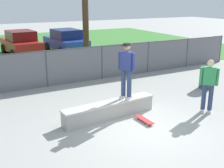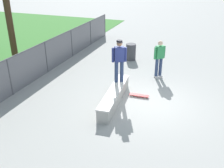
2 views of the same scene
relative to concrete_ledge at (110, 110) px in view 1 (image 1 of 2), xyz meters
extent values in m
plane|color=#9E9E99|center=(0.49, -1.27, -0.27)|extent=(80.00, 80.00, 0.00)
cube|color=#3D7A33|center=(0.49, 14.56, -0.26)|extent=(30.66, 20.00, 0.02)
cube|color=#A8A59E|center=(0.00, 0.00, -0.03)|extent=(3.23, 0.69, 0.47)
cube|color=beige|center=(0.00, 0.00, 0.23)|extent=(3.27, 0.74, 0.06)
cube|color=beige|center=(0.65, -0.08, 0.31)|extent=(0.28, 0.22, 0.10)
cube|color=beige|center=(0.55, 0.11, 0.31)|extent=(0.28, 0.22, 0.10)
cylinder|color=navy|center=(0.68, -0.07, 0.80)|extent=(0.15, 0.15, 0.88)
cylinder|color=navy|center=(0.57, 0.12, 0.80)|extent=(0.15, 0.15, 0.88)
cube|color=navy|center=(0.63, 0.03, 1.54)|extent=(0.38, 0.44, 0.60)
cylinder|color=navy|center=(0.75, -0.19, 1.52)|extent=(0.10, 0.10, 0.58)
cylinder|color=navy|center=(0.51, 0.25, 1.52)|extent=(0.10, 0.10, 0.58)
sphere|color=#9E7051|center=(0.63, 0.03, 1.97)|extent=(0.22, 0.22, 0.22)
cylinder|color=black|center=(0.63, 0.03, 2.07)|extent=(0.23, 0.23, 0.06)
cube|color=black|center=(0.51, -0.04, 2.05)|extent=(0.20, 0.23, 0.02)
cube|color=red|center=(0.79, -0.81, -0.19)|extent=(0.23, 0.81, 0.02)
cube|color=#B2B2B7|center=(0.78, -0.53, -0.21)|extent=(0.14, 0.06, 0.02)
cube|color=#B2B2B7|center=(0.80, -1.08, -0.21)|extent=(0.14, 0.06, 0.02)
cylinder|color=silver|center=(0.87, -0.53, -0.24)|extent=(0.03, 0.05, 0.05)
cylinder|color=silver|center=(0.70, -0.54, -0.24)|extent=(0.03, 0.05, 0.05)
cylinder|color=silver|center=(0.89, -1.07, -0.24)|extent=(0.03, 0.05, 0.05)
cylinder|color=silver|center=(0.72, -1.08, -0.24)|extent=(0.03, 0.05, 0.05)
cylinder|color=#4C4C51|center=(-0.84, 4.26, 0.53)|extent=(0.07, 0.07, 1.61)
cylinder|color=#4C4C51|center=(1.83, 4.26, 0.53)|extent=(0.07, 0.07, 1.61)
cylinder|color=#4C4C51|center=(4.49, 4.26, 0.53)|extent=(0.07, 0.07, 1.61)
cylinder|color=#4C4C51|center=(7.16, 4.26, 0.53)|extent=(0.07, 0.07, 1.61)
cylinder|color=#4C4C51|center=(9.82, 4.26, 0.53)|extent=(0.07, 0.07, 1.61)
cylinder|color=#4C4C51|center=(0.49, 4.26, 1.31)|extent=(18.66, 0.05, 0.05)
cube|color=slate|center=(0.49, 4.26, 0.53)|extent=(18.66, 0.01, 1.61)
cylinder|color=#47301E|center=(1.87, 6.20, 2.47)|extent=(0.32, 0.32, 5.48)
cube|color=#B21E1E|center=(-0.38, 12.28, 0.40)|extent=(2.16, 4.34, 0.70)
cube|color=#621010|center=(-0.37, 12.13, 1.07)|extent=(1.78, 2.23, 0.64)
cylinder|color=black|center=(-1.39, 13.49, 0.05)|extent=(0.27, 0.66, 0.64)
cylinder|color=black|center=(0.40, 13.65, 0.05)|extent=(0.27, 0.66, 0.64)
cylinder|color=black|center=(-1.16, 10.90, 0.05)|extent=(0.27, 0.66, 0.64)
cylinder|color=black|center=(0.63, 11.06, 0.05)|extent=(0.27, 0.66, 0.64)
cube|color=#233D9E|center=(2.60, 11.67, 0.40)|extent=(2.16, 4.34, 0.70)
cube|color=navy|center=(2.61, 11.52, 1.07)|extent=(1.78, 2.23, 0.64)
cylinder|color=black|center=(1.59, 12.89, 0.05)|extent=(0.27, 0.66, 0.64)
cylinder|color=black|center=(3.38, 13.04, 0.05)|extent=(0.27, 0.66, 0.64)
cylinder|color=black|center=(1.81, 10.29, 0.05)|extent=(0.27, 0.66, 0.64)
cylinder|color=black|center=(3.61, 10.45, 0.05)|extent=(0.27, 0.66, 0.64)
cube|color=beige|center=(3.15, -1.25, -0.22)|extent=(0.26, 0.26, 0.10)
cube|color=beige|center=(3.00, -1.09, -0.22)|extent=(0.26, 0.26, 0.10)
cylinder|color=navy|center=(3.18, -1.23, 0.27)|extent=(0.15, 0.15, 0.88)
cylinder|color=navy|center=(3.02, -1.07, 0.27)|extent=(0.15, 0.15, 0.88)
cube|color=#2D8C4C|center=(3.10, -1.15, 1.01)|extent=(0.42, 0.43, 0.60)
cylinder|color=#2D8C4C|center=(3.27, -1.33, 0.99)|extent=(0.10, 0.10, 0.58)
cylinder|color=#2D8C4C|center=(2.93, -0.97, 0.99)|extent=(0.10, 0.10, 0.58)
sphere|color=beige|center=(3.10, -1.15, 1.44)|extent=(0.22, 0.22, 0.22)
cylinder|color=#3F3F44|center=(5.10, 0.81, 0.20)|extent=(0.56, 0.56, 0.93)
camera|label=1|loc=(-3.91, -7.43, 3.43)|focal=44.90mm
camera|label=2|loc=(-8.54, -3.01, 4.75)|focal=41.44mm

